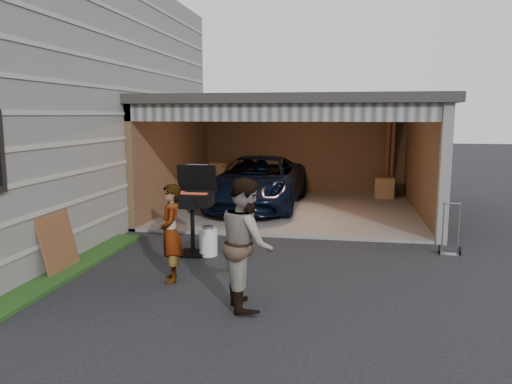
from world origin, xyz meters
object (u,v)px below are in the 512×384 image
man (246,243)px  bbq_grill (193,202)px  propane_tank (208,242)px  plywood_panel (58,243)px  minivan (258,184)px  hand_truck (450,245)px  woman (171,233)px

man → bbq_grill: (-1.40, 2.24, 0.09)m
propane_tank → plywood_panel: 2.48m
propane_tank → bbq_grill: bearing=175.1°
minivan → man: bearing=-80.1°
bbq_grill → hand_truck: size_ratio=1.68×
hand_truck → bbq_grill: bearing=-160.4°
propane_tank → woman: bearing=-97.2°
minivan → woman: (-0.28, -6.00, 0.07)m
man → plywood_panel: (-3.20, 0.89, -0.37)m
man → propane_tank: 2.56m
minivan → propane_tank: 4.60m
man → propane_tank: bearing=4.8°
minivan → hand_truck: size_ratio=5.05×
minivan → plywood_panel: (-2.18, -5.90, -0.19)m
woman → propane_tank: size_ratio=3.05×
man → hand_truck: bearing=-68.2°
plywood_panel → woman: bearing=-3.0°
woman → man: man is taller
woman → propane_tank: 1.52m
propane_tank → plywood_panel: size_ratio=0.50×
bbq_grill → propane_tank: bbq_grill is taller
man → hand_truck: size_ratio=1.80×
man → plywood_panel: bearing=52.4°
woman → bbq_grill: bbq_grill is taller
minivan → woman: bearing=-91.3°
propane_tank → hand_truck: 4.30m
minivan → bbq_grill: 4.58m
plywood_panel → hand_truck: (6.31, 2.10, -0.29)m
plywood_panel → bbq_grill: bearing=36.8°
hand_truck → plywood_panel: bearing=-151.4°
plywood_panel → hand_truck: bearing=18.4°
propane_tank → hand_truck: bearing=10.4°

